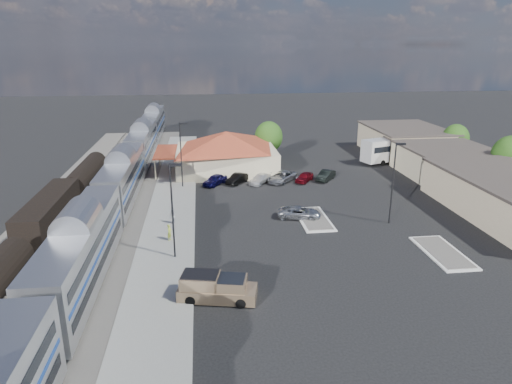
{
  "coord_description": "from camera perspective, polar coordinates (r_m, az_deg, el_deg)",
  "views": [
    {
      "loc": [
        -8.18,
        -44.65,
        18.74
      ],
      "look_at": [
        -2.26,
        4.22,
        2.8
      ],
      "focal_mm": 32.0,
      "sensor_mm": 36.0,
      "label": 1
    }
  ],
  "objects": [
    {
      "name": "freight_cars",
      "position": [
        51.57,
        -24.37,
        -2.76
      ],
      "size": [
        2.8,
        46.0,
        4.0
      ],
      "color": "black",
      "rests_on": "ground"
    },
    {
      "name": "railbed",
      "position": [
        57.32,
        -19.44,
        -2.14
      ],
      "size": [
        16.0,
        100.0,
        0.12
      ],
      "primitive_type": "cube",
      "color": "#4C4944",
      "rests_on": "ground"
    },
    {
      "name": "tree_depot",
      "position": [
        76.9,
        1.59,
        6.91
      ],
      "size": [
        4.71,
        4.71,
        6.63
      ],
      "color": "#382314",
      "rests_on": "ground"
    },
    {
      "name": "parked_car_d",
      "position": [
        65.29,
        3.28,
        1.91
      ],
      "size": [
        5.37,
        5.66,
        1.49
      ],
      "primitive_type": "imported",
      "rotation": [
        0.0,
        0.0,
        -0.71
      ],
      "color": "gray",
      "rests_on": "ground"
    },
    {
      "name": "ground",
      "position": [
        49.11,
        3.22,
        -4.52
      ],
      "size": [
        280.0,
        280.0,
        0.0
      ],
      "primitive_type": "plane",
      "color": "black",
      "rests_on": "ground"
    },
    {
      "name": "parked_car_f",
      "position": [
        66.7,
        8.71,
        2.05
      ],
      "size": [
        3.79,
        4.39,
        1.43
      ],
      "primitive_type": "imported",
      "rotation": [
        0.0,
        0.0,
        -0.63
      ],
      "color": "black",
      "rests_on": "ground"
    },
    {
      "name": "lamp_plat_s",
      "position": [
        41.0,
        -10.33,
        -1.44
      ],
      "size": [
        1.08,
        0.25,
        9.0
      ],
      "color": "black",
      "rests_on": "ground"
    },
    {
      "name": "suv",
      "position": [
        51.73,
        5.45,
        -2.58
      ],
      "size": [
        5.3,
        3.44,
        1.36
      ],
      "primitive_type": "imported",
      "rotation": [
        0.0,
        0.0,
        1.31
      ],
      "color": "#A6AAAE",
      "rests_on": "ground"
    },
    {
      "name": "pickup_truck",
      "position": [
        35.76,
        -4.83,
        -11.91
      ],
      "size": [
        6.3,
        3.39,
        2.06
      ],
      "rotation": [
        0.0,
        0.0,
        1.36
      ],
      "color": "tan",
      "rests_on": "ground"
    },
    {
      "name": "station_depot",
      "position": [
        70.5,
        -3.81,
        5.11
      ],
      "size": [
        18.35,
        12.24,
        6.2
      ],
      "color": "#C0B28C",
      "rests_on": "ground"
    },
    {
      "name": "person_a",
      "position": [
        46.17,
        -10.77,
        -4.97
      ],
      "size": [
        0.59,
        0.71,
        1.67
      ],
      "primitive_type": "imported",
      "rotation": [
        0.0,
        0.0,
        1.2
      ],
      "color": "#C9DD45",
      "rests_on": "platform"
    },
    {
      "name": "tree_east_c",
      "position": [
        83.64,
        23.66,
        6.13
      ],
      "size": [
        4.41,
        4.41,
        6.21
      ],
      "color": "#382314",
      "rests_on": "ground"
    },
    {
      "name": "lamp_lot",
      "position": [
        50.84,
        16.88,
        1.87
      ],
      "size": [
        1.08,
        0.25,
        9.0
      ],
      "color": "black",
      "rests_on": "ground"
    },
    {
      "name": "parked_car_a",
      "position": [
        64.05,
        -5.16,
        1.53
      ],
      "size": [
        3.91,
        4.41,
        1.44
      ],
      "primitive_type": "imported",
      "rotation": [
        0.0,
        0.0,
        -0.65
      ],
      "color": "#0F0E47",
      "rests_on": "ground"
    },
    {
      "name": "traffic_island_north",
      "position": [
        46.72,
        22.32,
        -7.01
      ],
      "size": [
        3.3,
        7.5,
        0.21
      ],
      "color": "silver",
      "rests_on": "ground"
    },
    {
      "name": "parked_car_b",
      "position": [
        64.51,
        -2.33,
        1.69
      ],
      "size": [
        3.76,
        4.28,
        1.4
      ],
      "primitive_type": "imported",
      "rotation": [
        0.0,
        0.0,
        -0.65
      ],
      "color": "black",
      "rests_on": "ground"
    },
    {
      "name": "person_b",
      "position": [
        50.29,
        -10.4,
        -3.02
      ],
      "size": [
        0.87,
        0.97,
        1.65
      ],
      "primitive_type": "imported",
      "rotation": [
        0.0,
        0.0,
        -1.21
      ],
      "color": "silver",
      "rests_on": "platform"
    },
    {
      "name": "coach_bus",
      "position": [
        79.82,
        17.11,
        5.3
      ],
      "size": [
        12.9,
        6.84,
        4.08
      ],
      "rotation": [
        0.0,
        0.0,
        1.91
      ],
      "color": "white",
      "rests_on": "ground"
    },
    {
      "name": "platform",
      "position": [
        54.11,
        -10.54,
        -2.54
      ],
      "size": [
        5.5,
        92.0,
        0.18
      ],
      "primitive_type": "cube",
      "color": "gray",
      "rests_on": "ground"
    },
    {
      "name": "passenger_train",
      "position": [
        58.4,
        -16.32,
        1.43
      ],
      "size": [
        3.0,
        104.0,
        5.55
      ],
      "color": "silver",
      "rests_on": "ground"
    },
    {
      "name": "tree_east_b",
      "position": [
        72.11,
        29.17,
        4.04
      ],
      "size": [
        4.94,
        4.94,
        6.96
      ],
      "color": "#382314",
      "rests_on": "ground"
    },
    {
      "name": "parked_car_e",
      "position": [
        65.66,
        6.08,
        1.86
      ],
      "size": [
        3.53,
        4.08,
        1.33
      ],
      "primitive_type": "imported",
      "rotation": [
        0.0,
        0.0,
        -0.62
      ],
      "color": "maroon",
      "rests_on": "ground"
    },
    {
      "name": "lamp_plat_n",
      "position": [
        62.17,
        -9.3,
        5.26
      ],
      "size": [
        1.08,
        0.25,
        9.0
      ],
      "color": "black",
      "rests_on": "ground"
    },
    {
      "name": "buildings_east",
      "position": [
        71.09,
        23.96,
        2.98
      ],
      "size": [
        14.4,
        51.4,
        4.8
      ],
      "color": "#C6B28C",
      "rests_on": "ground"
    },
    {
      "name": "traffic_island_south",
      "position": [
        51.69,
        7.21,
        -3.34
      ],
      "size": [
        3.3,
        7.5,
        0.21
      ],
      "color": "silver",
      "rests_on": "ground"
    },
    {
      "name": "parked_car_c",
      "position": [
        64.56,
        0.53,
        1.66
      ],
      "size": [
        4.05,
        4.61,
        1.28
      ],
      "primitive_type": "imported",
      "rotation": [
        0.0,
        0.0,
        -0.63
      ],
      "color": "silver",
      "rests_on": "ground"
    }
  ]
}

